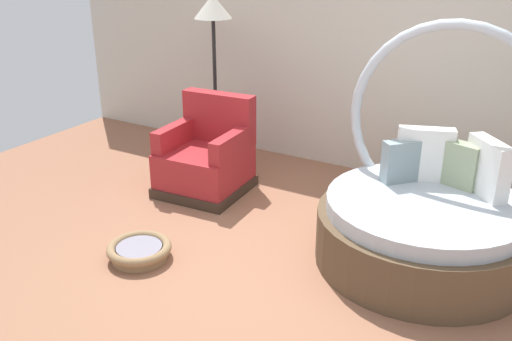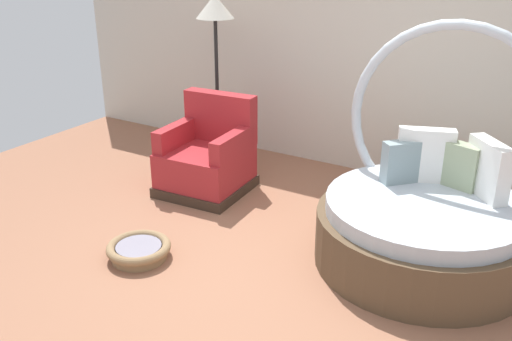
{
  "view_description": "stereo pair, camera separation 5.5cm",
  "coord_description": "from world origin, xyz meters",
  "px_view_note": "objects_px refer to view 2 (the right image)",
  "views": [
    {
      "loc": [
        1.79,
        -3.22,
        2.36
      ],
      "look_at": [
        -0.42,
        0.54,
        0.55
      ],
      "focal_mm": 39.47,
      "sensor_mm": 36.0,
      "label": 1
    },
    {
      "loc": [
        1.84,
        -3.19,
        2.36
      ],
      "look_at": [
        -0.42,
        0.54,
        0.55
      ],
      "focal_mm": 39.47,
      "sensor_mm": 36.0,
      "label": 2
    }
  ],
  "objects_px": {
    "round_daybed": "(426,216)",
    "floor_lamp": "(215,23)",
    "pet_basket": "(139,250)",
    "red_armchair": "(208,158)"
  },
  "relations": [
    {
      "from": "round_daybed",
      "to": "floor_lamp",
      "type": "bearing_deg",
      "value": 159.7
    },
    {
      "from": "red_armchair",
      "to": "pet_basket",
      "type": "distance_m",
      "value": 1.43
    },
    {
      "from": "round_daybed",
      "to": "floor_lamp",
      "type": "xyz_separation_m",
      "value": [
        -2.63,
        0.97,
        1.15
      ]
    },
    {
      "from": "pet_basket",
      "to": "floor_lamp",
      "type": "bearing_deg",
      "value": 108.32
    },
    {
      "from": "red_armchair",
      "to": "floor_lamp",
      "type": "height_order",
      "value": "floor_lamp"
    },
    {
      "from": "red_armchair",
      "to": "floor_lamp",
      "type": "distance_m",
      "value": 1.47
    },
    {
      "from": "round_daybed",
      "to": "floor_lamp",
      "type": "distance_m",
      "value": 3.03
    },
    {
      "from": "red_armchair",
      "to": "round_daybed",
      "type": "bearing_deg",
      "value": -5.7
    },
    {
      "from": "pet_basket",
      "to": "red_armchair",
      "type": "bearing_deg",
      "value": 102.57
    },
    {
      "from": "round_daybed",
      "to": "floor_lamp",
      "type": "height_order",
      "value": "floor_lamp"
    }
  ]
}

